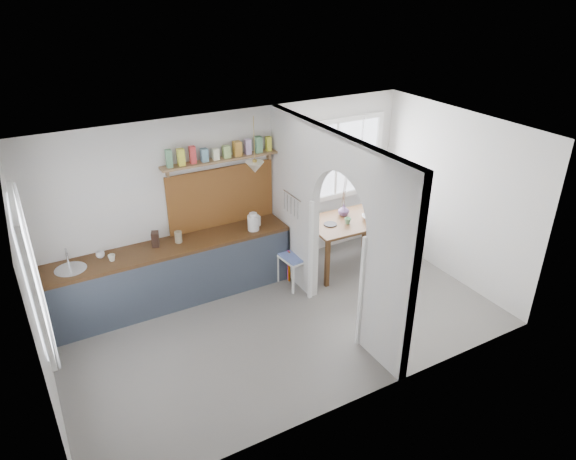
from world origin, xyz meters
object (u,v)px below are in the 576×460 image
dining_table (347,243)px  vase (344,210)px  chair_left (296,255)px  kettle (253,221)px  chair_right (392,226)px

dining_table → vase: vase is taller
chair_left → kettle: size_ratio=3.61×
chair_right → vase: vase is taller
kettle → chair_right: bearing=-29.0°
chair_right → kettle: 2.54m
chair_left → dining_table: bearing=88.8°
chair_left → chair_right: size_ratio=1.02×
dining_table → chair_right: (0.95, 0.04, 0.07)m
dining_table → kettle: (-1.52, 0.28, 0.62)m
dining_table → chair_right: bearing=4.5°
kettle → chair_left: bearing=-57.1°
vase → kettle: bearing=176.6°
chair_left → kettle: (-0.53, 0.36, 0.54)m
chair_left → vase: 1.13m
chair_right → vase: size_ratio=5.24×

